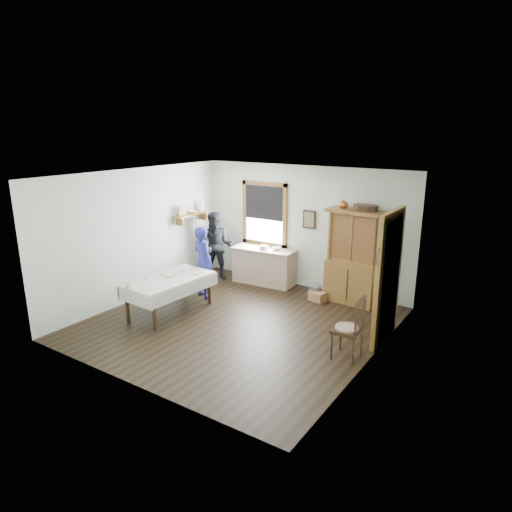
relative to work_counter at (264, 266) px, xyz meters
The scene contains 20 objects.
room 2.47m from the work_counter, 69.31° to the right, with size 5.01×5.01×2.70m.
window 1.27m from the work_counter, 120.70° to the left, with size 1.18×0.07×1.48m.
doorway 3.59m from the work_counter, 21.56° to the right, with size 0.09×1.14×2.22m.
wall_shelf 2.04m from the work_counter, 158.94° to the right, with size 0.24×1.00×0.44m.
framed_picture 1.52m from the work_counter, 18.51° to the left, with size 0.30×0.04×0.40m, color #342212.
rug_beater 3.96m from the work_counter, 29.45° to the right, with size 0.27×0.27×0.01m, color black.
work_counter is the anchor object (origin of this frame).
china_hutch 2.20m from the work_counter, ahead, with size 1.13×0.54×1.92m, color olive.
dining_table 2.51m from the work_counter, 103.56° to the right, with size 0.92×1.74×0.70m, color silver.
spindle_chair 3.73m from the work_counter, 37.07° to the right, with size 0.47×0.47×1.02m, color #342212.
pail 1.46m from the work_counter, ahead, with size 0.27×0.27×0.28m, color gray.
wicker_basket 1.59m from the work_counter, 11.45° to the right, with size 0.33×0.24×0.20m, color #AF7A4F.
woman_blue 1.58m from the work_counter, 112.50° to the right, with size 0.52×0.34×1.42m, color navy.
figure_dark 1.20m from the work_counter, 163.56° to the right, with size 0.72×0.56×1.48m, color black.
table_cup_a 3.35m from the work_counter, 104.48° to the right, with size 0.11×0.11×0.09m, color white.
table_cup_b 2.87m from the work_counter, 108.81° to the right, with size 0.10×0.10×0.10m, color white.
table_bowl 2.45m from the work_counter, 105.25° to the right, with size 0.20×0.20×0.05m, color white.
counter_book 0.45m from the work_counter, 139.30° to the left, with size 0.16×0.22×0.02m, color #796950.
counter_bowl 0.54m from the work_counter, 12.65° to the left, with size 0.19×0.19×0.06m, color white.
shelf_bowl 2.05m from the work_counter, 159.33° to the right, with size 0.22×0.22×0.05m, color white.
Camera 1 is at (4.55, -6.27, 3.49)m, focal length 32.00 mm.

